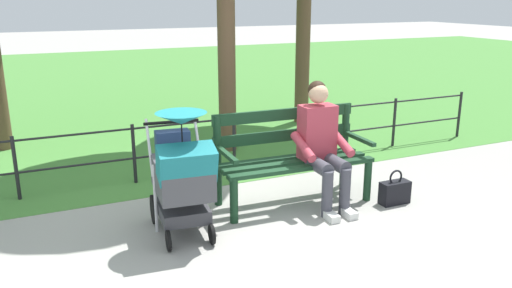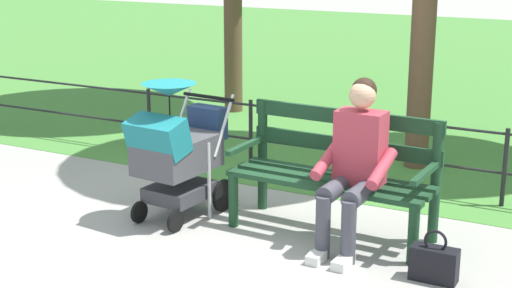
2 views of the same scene
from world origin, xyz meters
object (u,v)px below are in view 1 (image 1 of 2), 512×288
(park_bench, at_px, (291,153))
(handbag, at_px, (395,192))
(person_on_bench, at_px, (322,141))
(stroller, at_px, (182,172))

(park_bench, relative_size, handbag, 4.37)
(person_on_bench, height_order, handbag, person_on_bench)
(person_on_bench, xyz_separation_m, handbag, (-0.71, 0.32, -0.55))
(person_on_bench, bearing_deg, stroller, 3.91)
(person_on_bench, relative_size, handbag, 3.45)
(park_bench, relative_size, person_on_bench, 1.27)
(person_on_bench, distance_m, stroller, 1.51)
(handbag, bearing_deg, person_on_bench, -23.91)
(park_bench, height_order, person_on_bench, person_on_bench)
(stroller, height_order, handbag, stroller)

